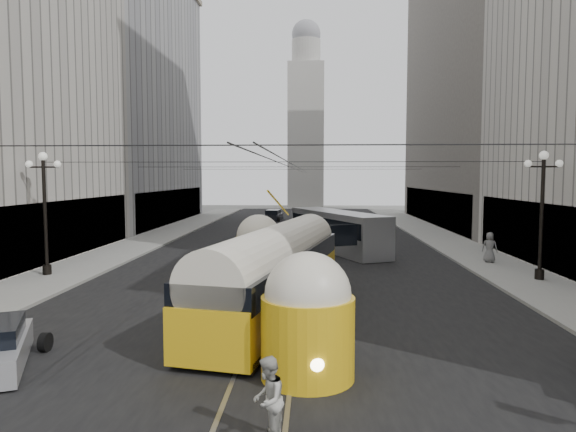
# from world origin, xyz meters

# --- Properties ---
(road) EXTENTS (20.00, 85.00, 0.02)m
(road) POSITION_xyz_m (0.00, 32.50, 0.00)
(road) COLOR black
(road) RESTS_ON ground
(sidewalk_left) EXTENTS (4.00, 72.00, 0.15)m
(sidewalk_left) POSITION_xyz_m (-12.00, 36.00, 0.07)
(sidewalk_left) COLOR gray
(sidewalk_left) RESTS_ON ground
(sidewalk_right) EXTENTS (4.00, 72.00, 0.15)m
(sidewalk_right) POSITION_xyz_m (12.00, 36.00, 0.07)
(sidewalk_right) COLOR gray
(sidewalk_right) RESTS_ON ground
(rail_left) EXTENTS (0.12, 85.00, 0.04)m
(rail_left) POSITION_xyz_m (-0.75, 32.50, 0.00)
(rail_left) COLOR gray
(rail_left) RESTS_ON ground
(rail_right) EXTENTS (0.12, 85.00, 0.04)m
(rail_right) POSITION_xyz_m (0.75, 32.50, 0.00)
(rail_right) COLOR gray
(rail_right) RESTS_ON ground
(building_left_far) EXTENTS (12.60, 28.60, 28.60)m
(building_left_far) POSITION_xyz_m (-19.99, 48.00, 14.31)
(building_left_far) COLOR #999999
(building_left_far) RESTS_ON ground
(building_right_far) EXTENTS (12.60, 32.60, 32.60)m
(building_right_far) POSITION_xyz_m (20.00, 48.00, 16.31)
(building_right_far) COLOR #514C47
(building_right_far) RESTS_ON ground
(distant_tower) EXTENTS (6.00, 6.00, 31.36)m
(distant_tower) POSITION_xyz_m (0.00, 80.00, 14.97)
(distant_tower) COLOR #B2AFA8
(distant_tower) RESTS_ON ground
(lamppost_left_mid) EXTENTS (1.86, 0.44, 6.37)m
(lamppost_left_mid) POSITION_xyz_m (-12.60, 18.00, 3.74)
(lamppost_left_mid) COLOR black
(lamppost_left_mid) RESTS_ON sidewalk_left
(lamppost_right_mid) EXTENTS (1.86, 0.44, 6.37)m
(lamppost_right_mid) POSITION_xyz_m (12.60, 18.00, 3.74)
(lamppost_right_mid) COLOR black
(lamppost_right_mid) RESTS_ON sidewalk_right
(catenary) EXTENTS (25.00, 72.00, 0.23)m
(catenary) POSITION_xyz_m (0.12, 31.49, 5.88)
(catenary) COLOR black
(catenary) RESTS_ON ground
(streetcar) EXTENTS (5.09, 15.23, 3.39)m
(streetcar) POSITION_xyz_m (-0.14, 11.58, 1.66)
(streetcar) COLOR gold
(streetcar) RESTS_ON ground
(city_bus) EXTENTS (6.72, 11.45, 2.81)m
(city_bus) POSITION_xyz_m (3.00, 28.18, 1.54)
(city_bus) COLOR #9EA0A3
(city_bus) RESTS_ON ground
(sedan_white_far) EXTENTS (3.16, 4.51, 1.32)m
(sedan_white_far) POSITION_xyz_m (2.81, 42.88, 0.60)
(sedan_white_far) COLOR silver
(sedan_white_far) RESTS_ON ground
(sedan_dark_far) EXTENTS (2.19, 4.30, 1.30)m
(sedan_dark_far) POSITION_xyz_m (-3.44, 52.57, 0.59)
(sedan_dark_far) COLOR black
(sedan_dark_far) RESTS_ON ground
(pedestrian_crossing_b) EXTENTS (0.75, 0.91, 1.72)m
(pedestrian_crossing_b) POSITION_xyz_m (0.43, 1.97, 0.86)
(pedestrian_crossing_b) COLOR #B3B2A7
(pedestrian_crossing_b) RESTS_ON ground
(pedestrian_sidewalk_right) EXTENTS (1.03, 0.86, 1.81)m
(pedestrian_sidewalk_right) POSITION_xyz_m (11.83, 23.02, 1.05)
(pedestrian_sidewalk_right) COLOR slate
(pedestrian_sidewalk_right) RESTS_ON sidewalk_right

